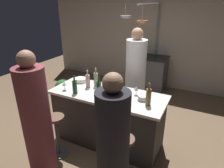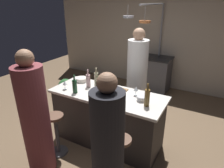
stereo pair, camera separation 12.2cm
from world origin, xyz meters
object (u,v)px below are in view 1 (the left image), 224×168
(wine_bottle_red, at_px, (99,89))
(bar_stool_left, at_px, (57,134))
(mixing_bowl_steel, at_px, (142,98))
(stove_range, at_px, (151,73))
(chef, at_px, (135,80))
(wine_glass_near_left_guest, at_px, (64,84))
(pepper_mill, at_px, (125,97))
(mixing_bowl_ceramic, at_px, (81,80))
(bar_stool_right, at_px, (124,158))
(guest_right, at_px, (113,152))
(potted_plant, at_px, (63,89))
(guest_left, at_px, (37,122))
(cutting_board, at_px, (116,90))
(wine_bottle_white, at_px, (96,79))
(wine_glass_by_chef, at_px, (136,89))
(wine_bottle_rose, at_px, (88,81))
(wine_bottle_green, at_px, (75,87))
(wine_bottle_amber, at_px, (148,97))

(wine_bottle_red, bearing_deg, bar_stool_left, -133.07)
(mixing_bowl_steel, bearing_deg, stove_range, 102.79)
(chef, height_order, wine_glass_near_left_guest, chef)
(pepper_mill, distance_m, mixing_bowl_ceramic, 1.08)
(bar_stool_right, distance_m, guest_right, 0.52)
(potted_plant, height_order, mixing_bowl_steel, mixing_bowl_steel)
(guest_left, distance_m, cutting_board, 1.27)
(bar_stool_left, height_order, cutting_board, cutting_board)
(mixing_bowl_steel, bearing_deg, wine_bottle_red, -165.50)
(potted_plant, bearing_deg, wine_bottle_white, -27.61)
(bar_stool_right, bearing_deg, wine_glass_by_chef, 100.54)
(guest_right, relative_size, wine_bottle_white, 5.15)
(guest_right, relative_size, wine_glass_by_chef, 11.23)
(pepper_mill, height_order, wine_glass_near_left_guest, pepper_mill)
(guest_right, height_order, pepper_mill, guest_right)
(bar_stool_right, xyz_separation_m, potted_plant, (-2.21, 1.49, -0.08))
(bar_stool_left, relative_size, guest_left, 0.39)
(wine_glass_by_chef, bearing_deg, wine_bottle_white, 178.75)
(wine_bottle_red, bearing_deg, potted_plant, 147.66)
(wine_bottle_rose, height_order, mixing_bowl_ceramic, wine_bottle_rose)
(chef, bearing_deg, wine_bottle_green, -116.64)
(potted_plant, xyz_separation_m, wine_bottle_white, (1.36, -0.71, 0.73))
(guest_right, bearing_deg, wine_glass_near_left_guest, 148.09)
(wine_bottle_rose, bearing_deg, wine_bottle_red, -31.33)
(wine_glass_near_left_guest, xyz_separation_m, mixing_bowl_steel, (1.22, 0.23, -0.07))
(bar_stool_right, xyz_separation_m, guest_right, (0.02, -0.35, 0.38))
(bar_stool_right, height_order, wine_bottle_amber, wine_bottle_amber)
(bar_stool_right, height_order, cutting_board, cutting_board)
(guest_left, bearing_deg, bar_stool_left, 93.55)
(bar_stool_left, bearing_deg, cutting_board, 52.17)
(guest_left, height_order, wine_bottle_green, guest_left)
(bar_stool_left, xyz_separation_m, wine_bottle_amber, (1.20, 0.54, 0.65))
(stove_range, relative_size, cutting_board, 2.78)
(bar_stool_right, bearing_deg, potted_plant, 146.06)
(wine_bottle_rose, height_order, wine_bottle_red, wine_bottle_red)
(chef, xyz_separation_m, wine_bottle_white, (-0.42, -0.74, 0.19))
(wine_bottle_white, bearing_deg, stove_range, 82.54)
(chef, relative_size, cutting_board, 5.60)
(pepper_mill, bearing_deg, guest_left, -138.48)
(wine_bottle_white, xyz_separation_m, wine_glass_by_chef, (0.71, -0.02, -0.02))
(pepper_mill, height_order, wine_bottle_rose, wine_bottle_rose)
(mixing_bowl_steel, bearing_deg, cutting_board, 164.47)
(wine_bottle_green, relative_size, wine_glass_near_left_guest, 1.99)
(cutting_board, bearing_deg, stove_range, 91.86)
(bar_stool_right, height_order, wine_bottle_white, wine_bottle_white)
(stove_range, distance_m, wine_bottle_red, 2.65)
(stove_range, distance_m, wine_bottle_white, 2.38)
(guest_right, xyz_separation_m, pepper_mill, (-0.20, 0.79, 0.24))
(cutting_board, height_order, pepper_mill, pepper_mill)
(bar_stool_right, relative_size, wine_bottle_rose, 2.28)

